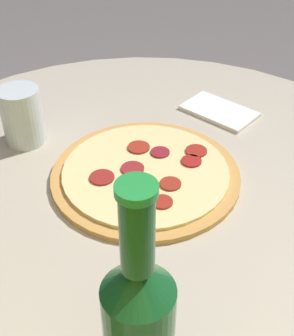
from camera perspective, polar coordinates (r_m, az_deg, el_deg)
table at (r=0.91m, az=-0.48°, el=-9.83°), size 1.09×1.09×0.71m
pizza at (r=0.83m, az=0.02°, el=-0.66°), size 0.34×0.34×0.02m
beer_bottle at (r=0.49m, az=-0.99°, el=-19.20°), size 0.07×0.07×0.30m
drinking_glass at (r=0.93m, az=-15.00°, el=6.13°), size 0.08×0.08×0.11m
napkin at (r=1.03m, az=8.79°, el=6.87°), size 0.18×0.16×0.01m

